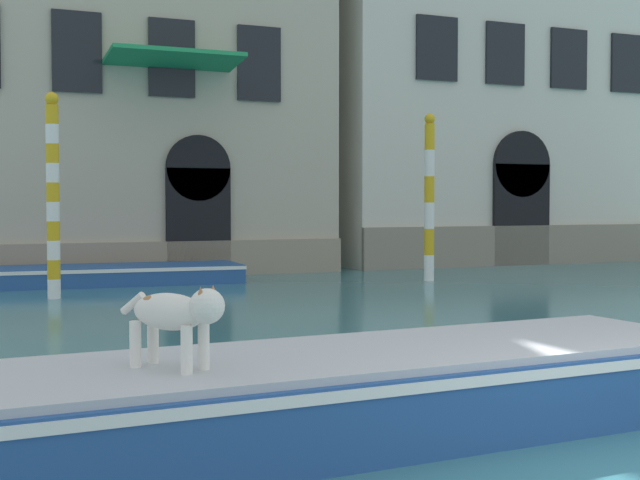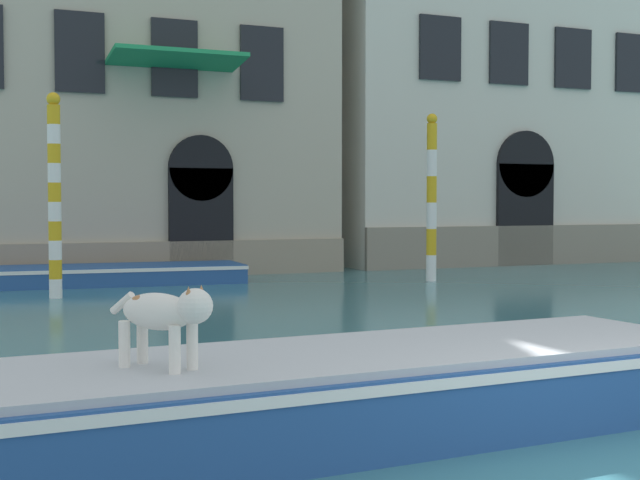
% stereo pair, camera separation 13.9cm
% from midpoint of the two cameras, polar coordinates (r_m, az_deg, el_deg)
% --- Properties ---
extents(palazzo_left, '(11.27, 7.40, 14.39)m').
position_cam_midpoint_polar(palazzo_left, '(25.41, -13.93, 14.49)').
color(palazzo_left, '#B2A893').
rests_on(palazzo_left, ground_plane).
extents(palazzo_right, '(11.36, 6.13, 13.57)m').
position_cam_midpoint_polar(palazzo_right, '(29.80, 10.01, 11.91)').
color(palazzo_right, beige).
rests_on(palazzo_right, ground_plane).
extents(boat_foreground, '(6.49, 2.22, 0.67)m').
position_cam_midpoint_polar(boat_foreground, '(7.28, 2.94, -9.40)').
color(boat_foreground, '#234C8C').
rests_on(boat_foreground, ground_plane).
extents(dog_on_deck, '(0.61, 0.79, 0.61)m').
position_cam_midpoint_polar(dog_on_deck, '(6.38, -9.81, -4.67)').
color(dog_on_deck, silver).
rests_on(dog_on_deck, boat_foreground).
extents(boat_moored_near_palazzo, '(5.79, 2.17, 0.43)m').
position_cam_midpoint_polar(boat_moored_near_palazzo, '(20.58, -13.23, -2.14)').
color(boat_moored_near_palazzo, '#234C8C').
rests_on(boat_moored_near_palazzo, ground_plane).
extents(mooring_pole_0, '(0.25, 0.25, 3.90)m').
position_cam_midpoint_polar(mooring_pole_0, '(20.90, 6.82, 2.76)').
color(mooring_pole_0, white).
rests_on(mooring_pole_0, ground_plane).
extents(mooring_pole_1, '(0.26, 0.26, 3.94)m').
position_cam_midpoint_polar(mooring_pole_1, '(17.78, -16.94, 2.80)').
color(mooring_pole_1, white).
rests_on(mooring_pole_1, ground_plane).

